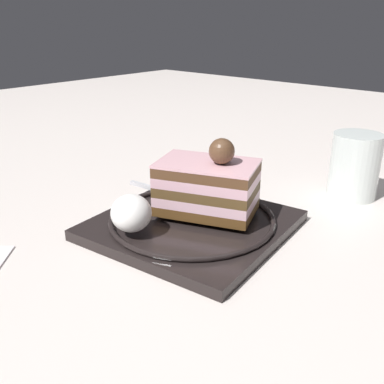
# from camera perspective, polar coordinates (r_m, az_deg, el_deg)

# --- Properties ---
(ground_plane) EXTENTS (2.40, 2.40, 0.00)m
(ground_plane) POSITION_cam_1_polar(r_m,az_deg,el_deg) (0.53, -2.30, -4.96)
(ground_plane) COLOR silver
(dessert_plate) EXTENTS (0.23, 0.23, 0.02)m
(dessert_plate) POSITION_cam_1_polar(r_m,az_deg,el_deg) (0.52, -0.00, -4.06)
(dessert_plate) COLOR black
(dessert_plate) RESTS_ON ground_plane
(cake_slice) EXTENTS (0.13, 0.11, 0.09)m
(cake_slice) POSITION_cam_1_polar(r_m,az_deg,el_deg) (0.52, 2.06, 0.86)
(cake_slice) COLOR brown
(cake_slice) RESTS_ON dessert_plate
(whipped_cream_dollop) EXTENTS (0.04, 0.04, 0.04)m
(whipped_cream_dollop) POSITION_cam_1_polar(r_m,az_deg,el_deg) (0.48, -7.95, -2.75)
(whipped_cream_dollop) COLOR white
(whipped_cream_dollop) RESTS_ON dessert_plate
(fork) EXTENTS (0.11, 0.02, 0.00)m
(fork) POSITION_cam_1_polar(r_m,az_deg,el_deg) (0.58, -3.83, 0.10)
(fork) COLOR silver
(fork) RESTS_ON dessert_plate
(drink_glass_near) EXTENTS (0.07, 0.07, 0.09)m
(drink_glass_near) POSITION_cam_1_polar(r_m,az_deg,el_deg) (0.65, 20.44, 2.75)
(drink_glass_near) COLOR white
(drink_glass_near) RESTS_ON ground_plane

